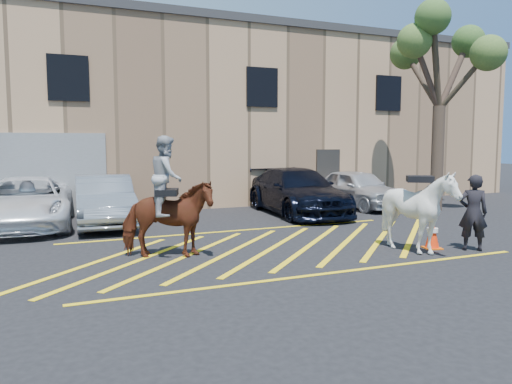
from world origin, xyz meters
name	(u,v)px	position (x,y,z in m)	size (l,w,h in m)	color
ground	(267,246)	(0.00, 0.00, 0.00)	(90.00, 90.00, 0.00)	black
car_white_pickup	(26,203)	(-5.38, 5.13, 0.74)	(2.45, 5.32, 1.48)	white
car_silver_sedan	(104,200)	(-3.24, 4.71, 0.75)	(1.60, 4.58, 1.51)	gray
car_blue_suv	(297,191)	(3.23, 4.48, 0.79)	(2.22, 5.46, 1.58)	black
car_white_suv	(358,188)	(6.16, 5.06, 0.73)	(1.73, 4.29, 1.46)	silver
handler	(473,213)	(4.13, -2.36, 0.88)	(0.64, 0.42, 1.77)	black
warehouse	(156,117)	(-0.01, 11.99, 3.65)	(32.42, 10.20, 7.30)	tan
hatching_zone	(272,248)	(0.00, -0.30, 0.01)	(12.60, 5.12, 0.01)	yellow
mounted_bay	(167,209)	(-2.50, -0.28, 1.07)	(2.19, 1.51, 2.64)	#5F2316
saddled_white	(419,211)	(2.81, -2.06, 0.95)	(2.22, 2.27, 1.89)	silver
traffic_cone	(432,233)	(3.44, -1.84, 0.37)	(0.45, 0.45, 0.73)	#EE5A09
tree	(441,52)	(8.33, 3.24, 5.69)	(3.99, 4.37, 7.31)	#48372C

